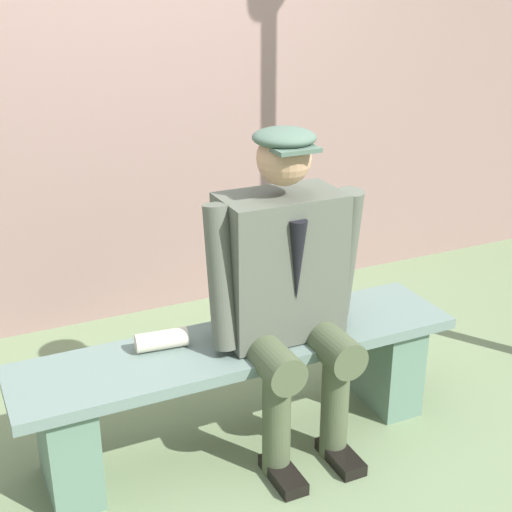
# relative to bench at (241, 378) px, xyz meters

# --- Properties ---
(ground_plane) EXTENTS (30.00, 30.00, 0.00)m
(ground_plane) POSITION_rel_bench_xyz_m (0.00, 0.00, -0.30)
(ground_plane) COLOR #677B55
(bench) EXTENTS (1.79, 0.41, 0.47)m
(bench) POSITION_rel_bench_xyz_m (0.00, 0.00, 0.00)
(bench) COLOR slate
(bench) RESTS_ON ground
(seated_man) EXTENTS (0.63, 0.55, 1.30)m
(seated_man) POSITION_rel_bench_xyz_m (-0.17, 0.05, 0.41)
(seated_man) COLOR #4F5447
(seated_man) RESTS_ON ground
(rolled_magazine) EXTENTS (0.21, 0.09, 0.07)m
(rolled_magazine) POSITION_rel_bench_xyz_m (0.30, -0.07, 0.20)
(rolled_magazine) COLOR beige
(rolled_magazine) RESTS_ON bench
(stadium_wall) EXTENTS (12.00, 0.24, 1.69)m
(stadium_wall) POSITION_rel_bench_xyz_m (0.00, -1.46, 0.54)
(stadium_wall) COLOR gray
(stadium_wall) RESTS_ON ground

